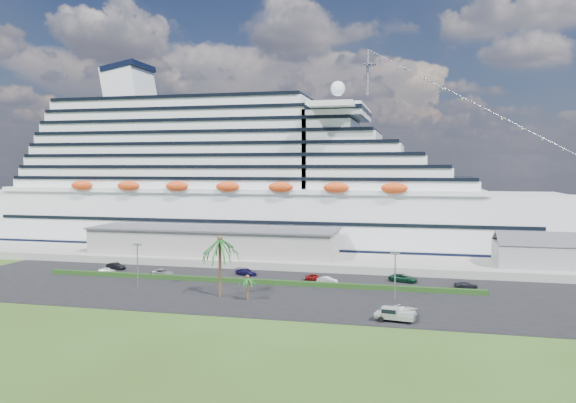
% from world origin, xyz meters
% --- Properties ---
extents(ground, '(420.00, 420.00, 0.00)m').
position_xyz_m(ground, '(0.00, 0.00, 0.00)').
color(ground, '#334C19').
rests_on(ground, ground).
extents(asphalt_lot, '(140.00, 38.00, 0.12)m').
position_xyz_m(asphalt_lot, '(0.00, 11.00, 0.06)').
color(asphalt_lot, black).
rests_on(asphalt_lot, ground).
extents(wharf, '(240.00, 20.00, 1.80)m').
position_xyz_m(wharf, '(0.00, 40.00, 0.90)').
color(wharf, gray).
rests_on(wharf, ground).
extents(water, '(420.00, 160.00, 0.02)m').
position_xyz_m(water, '(0.00, 130.00, 0.01)').
color(water, black).
rests_on(water, ground).
extents(cruise_ship, '(191.00, 38.00, 54.00)m').
position_xyz_m(cruise_ship, '(-21.53, 64.00, 16.69)').
color(cruise_ship, silver).
rests_on(cruise_ship, ground).
extents(terminal_building, '(61.00, 15.00, 6.30)m').
position_xyz_m(terminal_building, '(-25.00, 40.00, 5.01)').
color(terminal_building, gray).
rests_on(terminal_building, wharf).
extents(port_shed, '(24.00, 12.31, 7.37)m').
position_xyz_m(port_shed, '(52.00, 40.00, 4.40)').
color(port_shed, gray).
rests_on(port_shed, wharf).
extents(hedge, '(88.00, 1.10, 0.90)m').
position_xyz_m(hedge, '(-8.00, 16.00, 0.57)').
color(hedge, black).
rests_on(hedge, asphalt_lot).
extents(lamp_post_left, '(1.60, 0.35, 8.27)m').
position_xyz_m(lamp_post_left, '(-28.00, 8.00, 5.34)').
color(lamp_post_left, gray).
rests_on(lamp_post_left, asphalt_lot).
extents(lamp_post_right, '(1.60, 0.35, 8.27)m').
position_xyz_m(lamp_post_right, '(20.00, 8.00, 5.34)').
color(lamp_post_right, gray).
rests_on(lamp_post_right, asphalt_lot).
extents(palm_tall, '(8.82, 8.82, 11.13)m').
position_xyz_m(palm_tall, '(-10.00, 4.00, 9.20)').
color(palm_tall, '#47301E').
rests_on(palm_tall, ground).
extents(palm_short, '(3.53, 3.53, 4.56)m').
position_xyz_m(palm_short, '(-4.50, 2.50, 3.67)').
color(palm_short, '#47301E').
rests_on(palm_short, ground).
extents(parked_car_0, '(3.69, 1.76, 1.22)m').
position_xyz_m(parked_car_0, '(-41.22, 19.13, 0.73)').
color(parked_car_0, silver).
rests_on(parked_car_0, asphalt_lot).
extents(parked_car_1, '(4.82, 2.85, 1.50)m').
position_xyz_m(parked_car_1, '(-41.67, 23.47, 0.87)').
color(parked_car_1, black).
rests_on(parked_car_1, asphalt_lot).
extents(parked_car_2, '(5.29, 3.17, 1.38)m').
position_xyz_m(parked_car_2, '(-28.40, 19.21, 0.81)').
color(parked_car_2, gray).
rests_on(parked_car_2, asphalt_lot).
extents(parked_car_3, '(5.32, 3.66, 1.43)m').
position_xyz_m(parked_car_3, '(-11.36, 23.60, 0.84)').
color(parked_car_3, '#14103B').
rests_on(parked_car_3, asphalt_lot).
extents(parked_car_4, '(4.31, 2.14, 1.41)m').
position_xyz_m(parked_car_4, '(3.70, 21.51, 0.83)').
color(parked_car_4, maroon).
rests_on(parked_car_4, asphalt_lot).
extents(parked_car_5, '(4.21, 2.27, 1.32)m').
position_xyz_m(parked_car_5, '(6.53, 19.35, 0.78)').
color(parked_car_5, silver).
rests_on(parked_car_5, asphalt_lot).
extents(parked_car_6, '(6.15, 4.16, 1.57)m').
position_xyz_m(parked_car_6, '(20.94, 24.34, 0.90)').
color(parked_car_6, '#0C3320').
rests_on(parked_car_6, asphalt_lot).
extents(parked_car_7, '(4.56, 2.32, 1.27)m').
position_xyz_m(parked_car_7, '(32.58, 21.24, 0.75)').
color(parked_car_7, '#232429').
rests_on(parked_car_7, asphalt_lot).
extents(pickup_truck, '(6.02, 2.93, 2.03)m').
position_xyz_m(pickup_truck, '(20.45, -4.97, 1.24)').
color(pickup_truck, black).
rests_on(pickup_truck, asphalt_lot).
extents(boat_trailer, '(6.37, 4.59, 1.77)m').
position_xyz_m(boat_trailer, '(21.22, -2.24, 1.30)').
color(boat_trailer, gray).
rests_on(boat_trailer, asphalt_lot).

